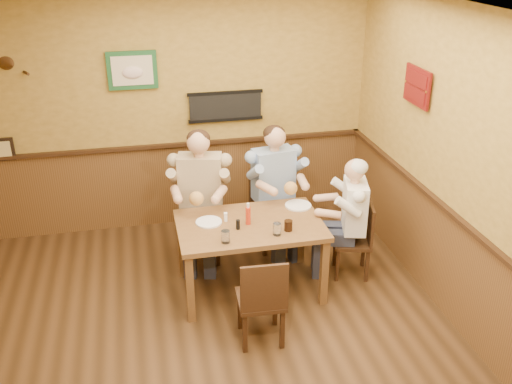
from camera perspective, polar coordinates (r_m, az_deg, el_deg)
room at (r=4.39m, az=-6.94°, el=2.65°), size 5.02×5.03×2.81m
dining_table at (r=5.54m, az=-0.62°, el=-3.98°), size 1.40×0.90×0.75m
chair_back_left at (r=6.20m, az=-5.41°, el=-2.74°), size 0.51×0.51×0.93m
chair_back_right at (r=6.40m, az=1.70°, el=-1.80°), size 0.48×0.48×0.91m
chair_right_end at (r=5.99m, az=9.58°, el=-4.71°), size 0.46×0.46×0.81m
chair_near_side at (r=5.01m, az=0.46°, el=-10.47°), size 0.42×0.42×0.87m
diner_tan_shirt at (r=6.11m, az=-5.49°, el=-1.08°), size 0.73×0.73×1.33m
diner_blue_polo at (r=6.32m, az=1.72°, el=-0.22°), size 0.69×0.69×1.30m
diner_white_elder at (r=5.91m, az=9.70°, el=-3.24°), size 0.66×0.66×1.16m
water_glass_left at (r=5.15m, az=-3.07°, el=-4.48°), size 0.08×0.08×0.12m
water_glass_mid at (r=5.27m, az=2.11°, el=-3.72°), size 0.10×0.10×0.12m
cola_tumbler at (r=5.35m, az=3.25°, el=-3.36°), size 0.10×0.10×0.10m
hot_sauce_bottle at (r=5.44m, az=-0.79°, el=-2.29°), size 0.06×0.06×0.20m
salt_shaker at (r=5.52m, az=-3.05°, el=-2.51°), size 0.05×0.05×0.09m
pepper_shaker at (r=5.37m, az=-1.81°, el=-3.27°), size 0.04×0.04×0.10m
plate_far_left at (r=5.52m, az=-4.74°, el=-3.01°), size 0.26×0.26×0.02m
plate_far_right at (r=5.83m, az=4.24°, el=-1.35°), size 0.30×0.30×0.02m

